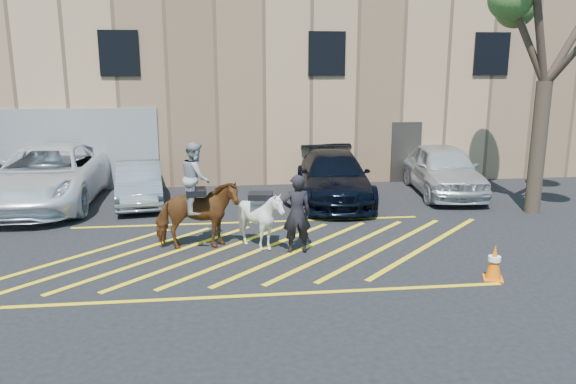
{
  "coord_description": "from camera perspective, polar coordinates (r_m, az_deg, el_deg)",
  "views": [
    {
      "loc": [
        -0.69,
        -12.71,
        4.32
      ],
      "look_at": [
        0.84,
        0.2,
        1.3
      ],
      "focal_mm": 35.0,
      "sensor_mm": 36.0,
      "label": 1
    }
  ],
  "objects": [
    {
      "name": "tree",
      "position": [
        17.57,
        25.2,
        16.37
      ],
      "size": [
        3.99,
        4.37,
        7.31
      ],
      "color": "#47362B",
      "rests_on": "ground"
    },
    {
      "name": "traffic_cone",
      "position": [
        12.18,
        20.21,
        -6.71
      ],
      "size": [
        0.49,
        0.49,
        0.73
      ],
      "color": "orange",
      "rests_on": "ground"
    },
    {
      "name": "hatching_zone",
      "position": [
        13.16,
        -3.41,
        -6.09
      ],
      "size": [
        12.6,
        5.12,
        0.01
      ],
      "color": "yellow",
      "rests_on": "ground"
    },
    {
      "name": "car_blue_suv",
      "position": [
        17.85,
        4.66,
        1.53
      ],
      "size": [
        2.54,
        5.39,
        1.52
      ],
      "primitive_type": "imported",
      "rotation": [
        0.0,
        0.0,
        -0.08
      ],
      "color": "black",
      "rests_on": "ground"
    },
    {
      "name": "car_silver_sedan",
      "position": [
        18.06,
        -14.9,
        0.86
      ],
      "size": [
        1.86,
        4.0,
        1.27
      ],
      "primitive_type": "imported",
      "rotation": [
        0.0,
        0.0,
        0.14
      ],
      "color": "gray",
      "rests_on": "ground"
    },
    {
      "name": "mounted_bay",
      "position": [
        13.26,
        -9.26,
        -1.47
      ],
      "size": [
        1.98,
        0.99,
        2.55
      ],
      "color": "brown",
      "rests_on": "ground"
    },
    {
      "name": "car_white_pickup",
      "position": [
        18.82,
        -23.18,
        1.55
      ],
      "size": [
        3.02,
        6.51,
        1.81
      ],
      "primitive_type": "imported",
      "rotation": [
        0.0,
        0.0,
        -0.0
      ],
      "color": "white",
      "rests_on": "ground"
    },
    {
      "name": "handler",
      "position": [
        12.87,
        0.89,
        -2.24
      ],
      "size": [
        0.69,
        0.48,
        1.84
      ],
      "primitive_type": "imported",
      "rotation": [
        0.0,
        0.0,
        3.2
      ],
      "color": "black",
      "rests_on": "ground"
    },
    {
      "name": "car_white_suv",
      "position": [
        19.44,
        15.5,
        2.24
      ],
      "size": [
        2.45,
        5.02,
        1.65
      ],
      "primitive_type": "imported",
      "rotation": [
        0.0,
        0.0,
        -0.11
      ],
      "color": "silver",
      "rests_on": "ground"
    },
    {
      "name": "ground",
      "position": [
        13.44,
        -3.49,
        -5.69
      ],
      "size": [
        90.0,
        90.0,
        0.0
      ],
      "primitive_type": "plane",
      "color": "black",
      "rests_on": "ground"
    },
    {
      "name": "saddled_white",
      "position": [
        13.19,
        -2.78,
        -2.74
      ],
      "size": [
        1.32,
        1.45,
        1.44
      ],
      "color": "silver",
      "rests_on": "ground"
    },
    {
      "name": "warehouse",
      "position": [
        24.72,
        -5.31,
        11.47
      ],
      "size": [
        32.42,
        10.2,
        7.3
      ],
      "color": "tan",
      "rests_on": "ground"
    }
  ]
}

